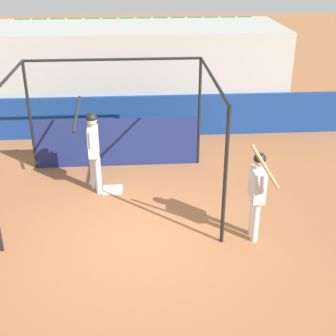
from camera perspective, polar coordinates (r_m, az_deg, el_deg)
The scene contains 7 objects.
ground_plane at distance 8.96m, azimuth -3.04°, elevation -8.64°, with size 60.00×60.00×0.00m, color #935B38.
outfield_wall at distance 13.39m, azimuth -3.62°, elevation 6.30°, with size 24.00×0.12×1.19m.
bleacher_section at distance 14.73m, azimuth -3.80°, elevation 11.53°, with size 8.70×3.20×2.87m.
batting_cage at distance 10.86m, azimuth -6.45°, elevation 4.47°, with size 4.11×3.55×2.69m.
home_plate at distance 10.68m, azimuth -6.79°, elevation -2.63°, with size 0.44×0.44×0.02m.
player_batter at distance 10.23m, azimuth -9.13°, elevation 2.90°, with size 0.56×0.96×2.03m.
player_waiting at distance 8.59m, azimuth 10.83°, elevation -2.44°, with size 0.52×0.80×2.05m.
Camera 1 is at (-0.05, -7.38, 5.08)m, focal length 50.00 mm.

